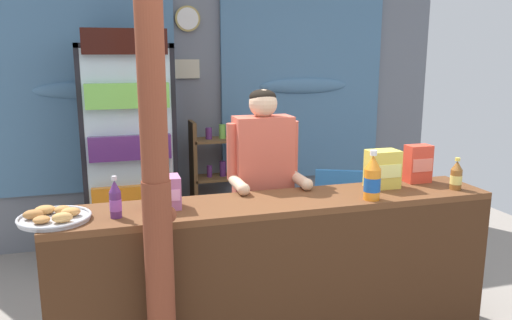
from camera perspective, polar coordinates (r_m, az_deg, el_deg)
ground_plane at (r=3.91m, az=-0.44°, el=-16.25°), size 6.98×6.98×0.00m
back_wall_curtained at (r=5.07m, az=-5.73°, el=6.79°), size 4.95×0.22×2.69m
stall_counter at (r=3.11m, az=3.25°, el=-12.02°), size 2.70×0.47×0.98m
timber_post at (r=2.52m, az=-11.23°, el=-3.48°), size 0.17×0.15×2.48m
drink_fridge at (r=4.49m, az=-14.23°, el=2.26°), size 0.77×0.70×2.04m
bottle_shelf_rack at (r=4.87m, az=-4.50°, el=-2.41°), size 0.48×0.28×1.23m
plastic_lawn_chair at (r=4.62m, az=9.28°, el=-5.23°), size 0.58×0.58×0.86m
shopkeeper at (r=3.45m, az=0.82°, el=-1.99°), size 0.50×0.42×1.62m
soda_bottle_orange_soda at (r=3.11m, az=13.04°, el=-2.09°), size 0.10×0.10×0.30m
soda_bottle_grape_soda at (r=2.81m, az=-15.65°, el=-4.40°), size 0.06×0.06×0.23m
soda_bottle_iced_tea at (r=3.52m, az=21.74°, el=-1.69°), size 0.08×0.08×0.21m
snack_box_instant_noodle at (r=3.41m, az=14.15°, el=-0.99°), size 0.20×0.15×0.25m
snack_box_crackers at (r=3.62m, az=17.87°, el=-0.40°), size 0.17×0.11×0.26m
snack_box_wafer at (r=2.92m, az=-10.50°, el=-3.63°), size 0.19×0.16×0.19m
pastry_tray at (r=2.88m, az=-21.94°, el=-5.97°), size 0.38×0.38×0.07m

